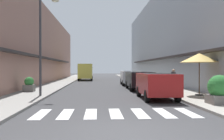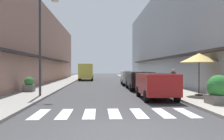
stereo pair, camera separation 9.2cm
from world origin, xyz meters
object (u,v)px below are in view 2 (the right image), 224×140
Objects in this scene: parked_car_far at (130,76)px; parked_car_near at (156,83)px; delivery_van at (86,71)px; cafe_umbrella at (199,58)px; planter_corner at (219,90)px; parked_car_mid at (139,78)px; pedestrian_walking_near at (173,79)px; street_lamp at (43,36)px; planter_midblock at (29,85)px.

parked_car_near is at bearing -90.00° from parked_car_far.
parked_car_far is at bearing -64.82° from delivery_van.
cafe_umbrella reaches higher than delivery_van.
parked_car_near is at bearing 129.15° from planter_corner.
parked_car_far reaches higher than planter_corner.
parked_car_mid is 6.14m from cafe_umbrella.
parked_car_near reaches higher than planter_corner.
cafe_umbrella is (7.91, -21.72, 0.96)m from delivery_van.
planter_corner is at bearing -91.45° from pedestrian_walking_near.
parked_car_mid is 8.64m from street_lamp.
delivery_van is 4.08× the size of planter_corner.
planter_midblock is (-10.37, 6.54, -0.17)m from planter_corner.
street_lamp is 2.34× the size of cafe_umbrella.
parked_car_mid is 5.57m from parked_car_far.
parked_car_near is 23.08m from delivery_van.
parked_car_near is 3.98× the size of planter_midblock.
street_lamp is 10.11m from planter_corner.
parked_car_mid is at bearing 104.35° from planter_corner.
cafe_umbrella reaches higher than pedestrian_walking_near.
parked_car_mid reaches higher than planter_midblock.
parked_car_far is 2.62× the size of pedestrian_walking_near.
parked_car_mid is at bearing -72.72° from delivery_van.
delivery_van is 0.91× the size of street_lamp.
street_lamp reaches higher than cafe_umbrella.
street_lamp is 9.57m from pedestrian_walking_near.
parked_car_far is 14.57m from planter_corner.
delivery_van is at bearing 107.28° from parked_car_mid.
pedestrian_walking_near reaches higher than parked_car_near.
parked_car_far is at bearing 44.06° from planter_midblock.
parked_car_mid is at bearing 15.72° from planter_midblock.
cafe_umbrella is (2.79, 0.78, 1.45)m from parked_car_near.
parked_car_near is 3.24m from cafe_umbrella.
planter_midblock is (-10.90, 2.99, -1.77)m from cafe_umbrella.
cafe_umbrella reaches higher than planter_midblock.
parked_car_near is at bearing -164.40° from cafe_umbrella.
delivery_van is at bearing 110.00° from cafe_umbrella.
pedestrian_walking_near is at bearing 101.11° from cafe_umbrella.
cafe_umbrella is 3.93m from planter_corner.
cafe_umbrella reaches higher than parked_car_far.
parked_car_far reaches higher than planter_midblock.
planter_corner is at bearing -50.85° from parked_car_near.
parked_car_near is 0.75× the size of delivery_van.
parked_car_far is (0.00, 11.62, 0.00)m from parked_car_near.
pedestrian_walking_near reaches higher than planter_midblock.
planter_corner is at bearing -75.65° from parked_car_mid.
parked_car_far is 0.69× the size of street_lamp.
street_lamp reaches higher than pedestrian_walking_near.
delivery_van is (-5.12, 22.50, 0.48)m from parked_car_near.
planter_corner is 1.30× the size of planter_midblock.
pedestrian_walking_near is at bearing 0.73° from planter_midblock.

